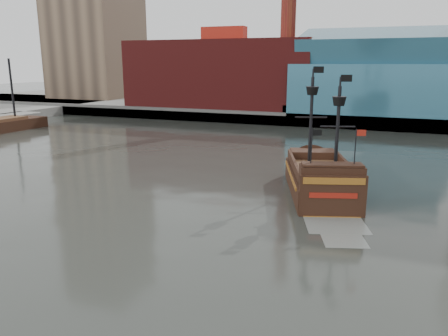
% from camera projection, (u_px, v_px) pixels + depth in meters
% --- Properties ---
extents(ground, '(400.00, 400.00, 0.00)m').
position_uv_depth(ground, '(140.00, 257.00, 28.48)').
color(ground, black).
rests_on(ground, ground).
extents(promenade_far, '(220.00, 60.00, 2.00)m').
position_uv_depth(promenade_far, '(332.00, 108.00, 111.60)').
color(promenade_far, slate).
rests_on(promenade_far, ground).
extents(seawall, '(220.00, 1.00, 2.60)m').
position_uv_depth(seawall, '(312.00, 121.00, 84.80)').
color(seawall, '#4C4C49').
rests_on(seawall, ground).
extents(skyline, '(149.00, 45.00, 62.00)m').
position_uv_depth(skyline, '(358.00, 6.00, 97.47)').
color(skyline, brown).
rests_on(skyline, promenade_far).
extents(pirate_ship, '(10.10, 17.90, 12.85)m').
position_uv_depth(pirate_ship, '(320.00, 182.00, 41.79)').
color(pirate_ship, black).
rests_on(pirate_ship, ground).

